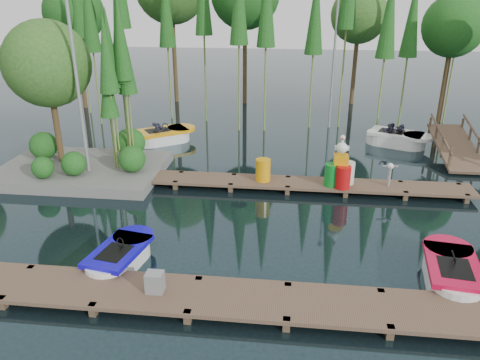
# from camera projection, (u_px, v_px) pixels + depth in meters

# --- Properties ---
(ground_plane) EXTENTS (90.00, 90.00, 0.00)m
(ground_plane) POSITION_uv_depth(u_px,v_px,m) (223.00, 217.00, 14.95)
(ground_plane) COLOR #1A2C32
(near_dock) EXTENTS (18.00, 1.50, 0.50)m
(near_dock) POSITION_uv_depth(u_px,v_px,m) (193.00, 296.00, 10.73)
(near_dock) COLOR brown
(near_dock) RESTS_ON ground
(far_dock) EXTENTS (15.00, 1.20, 0.50)m
(far_dock) POSITION_uv_depth(u_px,v_px,m) (260.00, 182.00, 17.06)
(far_dock) COLOR brown
(far_dock) RESTS_ON ground
(island) EXTENTS (6.20, 4.20, 6.75)m
(island) POSITION_uv_depth(u_px,v_px,m) (68.00, 92.00, 17.44)
(island) COLOR slate
(island) RESTS_ON ground
(tree_screen) EXTENTS (34.42, 18.53, 10.31)m
(tree_screen) POSITION_uv_depth(u_px,v_px,m) (212.00, 3.00, 22.58)
(tree_screen) COLOR #4A371F
(tree_screen) RESTS_ON ground
(lamp_island) EXTENTS (0.30, 0.30, 7.25)m
(lamp_island) POSITION_uv_depth(u_px,v_px,m) (75.00, 67.00, 16.21)
(lamp_island) COLOR gray
(lamp_island) RESTS_ON ground
(lamp_rear) EXTENTS (0.30, 0.30, 7.25)m
(lamp_rear) POSITION_uv_depth(u_px,v_px,m) (335.00, 43.00, 23.01)
(lamp_rear) COLOR gray
(lamp_rear) RESTS_ON ground
(ramp) EXTENTS (1.50, 3.94, 1.49)m
(ramp) POSITION_uv_depth(u_px,v_px,m) (456.00, 146.00, 19.75)
(ramp) COLOR brown
(ramp) RESTS_ON ground
(boat_blue) EXTENTS (1.54, 2.62, 0.83)m
(boat_blue) POSITION_uv_depth(u_px,v_px,m) (120.00, 257.00, 12.28)
(boat_blue) COLOR white
(boat_blue) RESTS_ON ground
(boat_red) EXTENTS (1.57, 2.84, 0.91)m
(boat_red) POSITION_uv_depth(u_px,v_px,m) (451.00, 273.00, 11.55)
(boat_red) COLOR white
(boat_red) RESTS_ON ground
(boat_yellow_far) EXTENTS (3.18, 2.78, 1.48)m
(boat_yellow_far) POSITION_uv_depth(u_px,v_px,m) (163.00, 136.00, 22.09)
(boat_yellow_far) COLOR white
(boat_yellow_far) RESTS_ON ground
(boat_white_far) EXTENTS (3.30, 2.44, 1.42)m
(boat_white_far) POSITION_uv_depth(u_px,v_px,m) (397.00, 139.00, 21.66)
(boat_white_far) COLOR white
(boat_white_far) RESTS_ON ground
(utility_cabinet) EXTENTS (0.40, 0.34, 0.49)m
(utility_cabinet) POSITION_uv_depth(u_px,v_px,m) (155.00, 282.00, 10.71)
(utility_cabinet) COLOR gray
(utility_cabinet) RESTS_ON near_dock
(yellow_barrel) EXTENTS (0.54, 0.54, 0.81)m
(yellow_barrel) POSITION_uv_depth(u_px,v_px,m) (263.00, 170.00, 16.87)
(yellow_barrel) COLOR orange
(yellow_barrel) RESTS_ON far_dock
(drum_cluster) EXTENTS (1.07, 0.98, 1.84)m
(drum_cluster) POSITION_uv_depth(u_px,v_px,m) (341.00, 171.00, 16.38)
(drum_cluster) COLOR #0D7D23
(drum_cluster) RESTS_ON far_dock
(seagull_post) EXTENTS (0.53, 0.29, 0.85)m
(seagull_post) POSITION_uv_depth(u_px,v_px,m) (390.00, 171.00, 16.33)
(seagull_post) COLOR gray
(seagull_post) RESTS_ON far_dock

